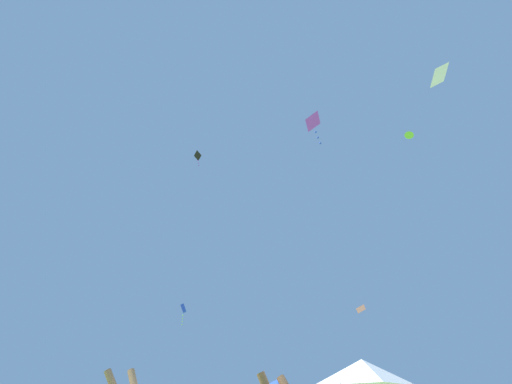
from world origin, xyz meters
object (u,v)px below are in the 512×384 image
kite_black_diamond (198,156)px  canopy_tent_white (363,372)px  kite_white_diamond (438,76)px  kite_lime_delta (409,135)px  kite_purple_diamond (313,122)px  kite_blue_box (183,309)px  kite_pink_diamond (361,309)px

kite_black_diamond → canopy_tent_white: bearing=-32.0°
kite_white_diamond → kite_lime_delta: bearing=66.3°
kite_black_diamond → kite_purple_diamond: bearing=-4.9°
kite_purple_diamond → kite_white_diamond: 11.64m
canopy_tent_white → kite_lime_delta: 28.57m
kite_black_diamond → kite_lime_delta: (21.92, 4.02, 6.72)m
kite_white_diamond → kite_blue_box: bearing=128.5°
canopy_tent_white → kite_white_diamond: size_ratio=2.36×
kite_black_diamond → kite_pink_diamond: kite_black_diamond is taller
kite_purple_diamond → kite_pink_diamond: kite_purple_diamond is taller
kite_white_diamond → kite_pink_diamond: size_ratio=1.19×
canopy_tent_white → kite_white_diamond: 17.08m
kite_blue_box → kite_white_diamond: bearing=-51.5°
canopy_tent_white → kite_pink_diamond: 20.94m
canopy_tent_white → kite_pink_diamond: (6.48, 18.51, 7.35)m
kite_purple_diamond → kite_white_diamond: size_ratio=2.09×
kite_lime_delta → kite_pink_diamond: bearing=124.5°
canopy_tent_white → kite_lime_delta: size_ratio=2.75×
kite_black_diamond → kite_lime_delta: 23.28m
kite_pink_diamond → kite_black_diamond: bearing=-142.2°
canopy_tent_white → kite_purple_diamond: 21.08m
kite_black_diamond → kite_pink_diamond: (16.09, 12.49, -9.67)m
kite_purple_diamond → kite_pink_diamond: size_ratio=2.48×
kite_pink_diamond → kite_purple_diamond: bearing=-113.7°
canopy_tent_white → kite_blue_box: size_ratio=1.64×
kite_black_diamond → kite_white_diamond: 18.69m
canopy_tent_white → kite_blue_box: (-11.81, 18.97, 7.34)m
kite_lime_delta → kite_pink_diamond: 19.35m
canopy_tent_white → kite_white_diamond: kite_white_diamond is taller
canopy_tent_white → kite_black_diamond: kite_black_diamond is taller
kite_pink_diamond → kite_blue_box: bearing=178.5°
kite_purple_diamond → kite_black_diamond: bearing=175.1°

